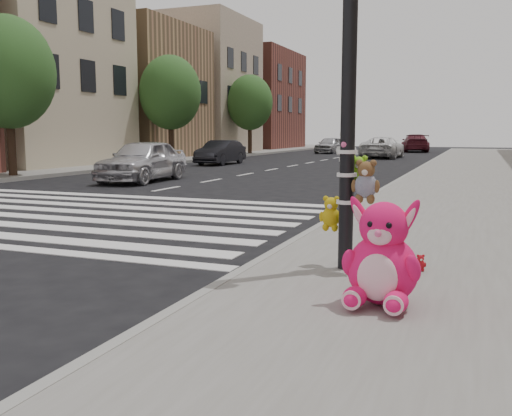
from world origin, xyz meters
The scene contains 19 objects.
ground centered at (0.00, 0.00, 0.00)m, with size 120.00×120.00×0.00m, color black.
sidewalk_far centered at (-13.50, 20.00, 0.07)m, with size 6.00×80.00×0.14m, color slate.
curb_edge centered at (1.55, 10.00, 0.07)m, with size 0.12×80.00×0.15m, color gray.
crosswalk centered at (-4.50, 5.20, 0.01)m, with size 11.00×6.00×0.01m, color silver, non-canonical shape.
bld_far_b centered at (-15.50, 17.00, 5.50)m, with size 6.00×8.00×11.00m, color #C0B394.
bld_far_c centered at (-15.50, 26.00, 4.00)m, with size 6.00×8.00×8.00m, color #A88359.
bld_far_d centered at (-15.50, 35.00, 5.00)m, with size 6.00×8.00×10.00m, color #BBA88F.
bld_far_e centered at (-15.50, 46.00, 4.50)m, with size 6.00×10.00×9.00m, color brown.
signal_pole centered at (2.62, 1.81, 1.74)m, with size 0.72×0.49×4.00m.
tree_far_a centered at (-11.20, 11.00, 3.65)m, with size 3.20×3.20×5.44m.
tree_far_b centered at (-11.20, 22.00, 3.65)m, with size 3.20×3.20×5.44m.
tree_far_c centered at (-11.20, 33.00, 3.65)m, with size 3.20×3.20×5.44m.
pink_bunny centered at (3.20, 0.57, 0.54)m, with size 0.69×0.73×0.97m.
red_teddy centered at (3.40, 1.96, 0.23)m, with size 0.13×0.09×0.19m, color red, non-canonical shape.
car_silver_far centered at (-6.50, 11.91, 0.70)m, with size 1.66×4.13×1.41m, color silver.
car_dark_far centered at (-8.26, 21.82, 0.61)m, with size 1.29×3.69×1.21m, color black.
car_white_near centered at (-1.78, 31.91, 0.66)m, with size 2.18×4.73×1.31m, color silver.
car_maroon_near centered at (-1.04, 43.68, 0.71)m, with size 2.00×4.92×1.43m, color #561823.
car_silver_deep centered at (-6.77, 38.31, 0.63)m, with size 1.50×3.72×1.27m, color #B5B6BB.
Camera 1 is at (3.95, -4.37, 1.66)m, focal length 40.00 mm.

